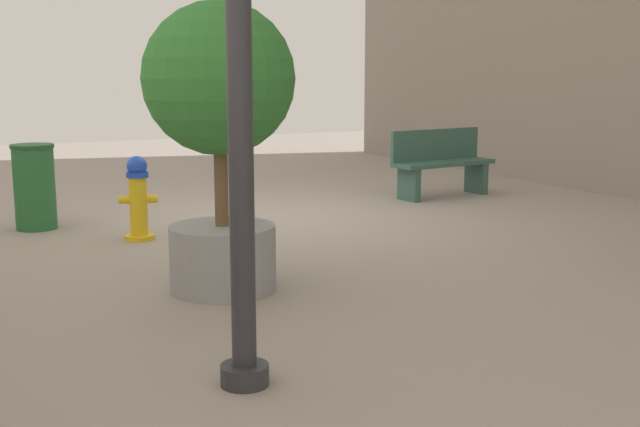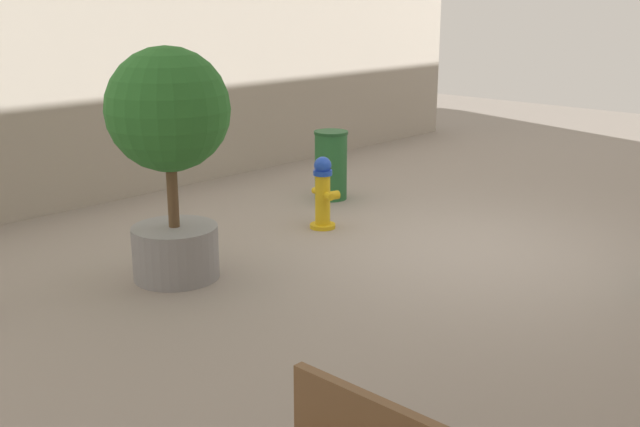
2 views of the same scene
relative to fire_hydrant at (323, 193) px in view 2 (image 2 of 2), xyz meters
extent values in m
plane|color=gray|center=(-1.89, -0.47, -0.45)|extent=(23.40, 23.40, 0.00)
cylinder|color=gold|center=(0.00, 0.01, -0.42)|extent=(0.32, 0.32, 0.05)
cylinder|color=gold|center=(0.00, 0.01, -0.09)|extent=(0.19, 0.19, 0.62)
cylinder|color=blue|center=(0.00, 0.01, 0.25)|extent=(0.23, 0.23, 0.06)
sphere|color=blue|center=(0.00, 0.01, 0.34)|extent=(0.21, 0.21, 0.21)
cylinder|color=gold|center=(0.13, -0.03, -0.01)|extent=(0.15, 0.12, 0.08)
cylinder|color=gold|center=(-0.13, 0.04, -0.01)|extent=(0.15, 0.12, 0.08)
cylinder|color=gold|center=(-0.04, -0.14, -0.05)|extent=(0.14, 0.16, 0.11)
cylinder|color=gray|center=(-0.08, 2.28, -0.18)|extent=(0.87, 0.87, 0.54)
cylinder|color=brown|center=(-0.08, 2.28, 0.50)|extent=(0.11, 0.11, 0.81)
sphere|color=#2D722D|center=(-0.08, 2.28, 1.27)|extent=(1.21, 1.21, 1.21)
cylinder|color=#266633|center=(0.88, -1.11, 0.01)|extent=(0.45, 0.45, 0.92)
cylinder|color=#1E5128|center=(0.88, -1.11, 0.49)|extent=(0.47, 0.47, 0.04)
camera|label=1|loc=(2.16, 8.26, 1.33)|focal=44.81mm
camera|label=2|loc=(-6.14, 6.62, 2.31)|focal=42.89mm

